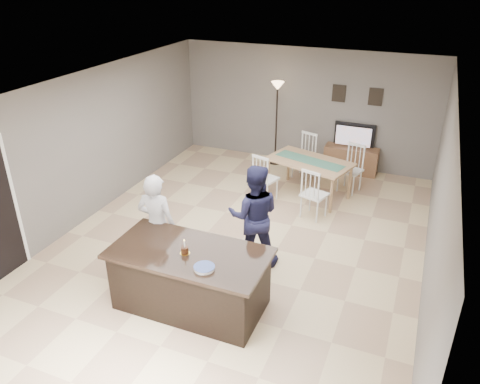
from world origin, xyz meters
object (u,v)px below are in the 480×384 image
at_px(plate_stack, 204,268).
at_px(man, 254,216).
at_px(television, 354,136).
at_px(tv_console, 351,160).
at_px(floor_lamp, 277,101).
at_px(kitchen_island, 191,279).
at_px(woman, 157,225).
at_px(dining_table, 309,167).
at_px(birthday_cake, 185,250).

bearing_deg(plate_stack, man, 88.16).
bearing_deg(television, tv_console, 90.00).
height_order(plate_stack, floor_lamp, floor_lamp).
bearing_deg(television, kitchen_island, 77.99).
relative_size(man, plate_stack, 6.22).
bearing_deg(woman, tv_console, -116.20).
height_order(plate_stack, dining_table, dining_table).
bearing_deg(tv_console, kitchen_island, -102.16).
height_order(tv_console, woman, woman).
xyz_separation_m(woman, birthday_cake, (0.80, -0.60, 0.12)).
bearing_deg(dining_table, floor_lamp, 146.69).
bearing_deg(television, plate_stack, 81.99).
distance_m(kitchen_island, man, 1.47).
bearing_deg(tv_console, television, 90.00).
height_order(kitchen_island, floor_lamp, floor_lamp).
bearing_deg(plate_stack, kitchen_island, 142.61).
xyz_separation_m(kitchen_island, tv_console, (1.20, 5.57, -0.15)).
distance_m(woman, plate_stack, 1.46).
relative_size(tv_console, plate_stack, 4.43).
distance_m(birthday_cake, plate_stack, 0.46).
distance_m(man, floor_lamp, 4.26).
xyz_separation_m(man, plate_stack, (-0.05, -1.63, 0.08)).
xyz_separation_m(tv_console, television, (0.00, 0.07, 0.56)).
bearing_deg(television, birthday_cake, 77.80).
bearing_deg(kitchen_island, man, 72.77).
bearing_deg(kitchen_island, woman, 146.66).
distance_m(tv_console, television, 0.57).
height_order(kitchen_island, plate_stack, plate_stack).
distance_m(plate_stack, dining_table, 4.32).
bearing_deg(television, woman, 68.20).
distance_m(man, birthday_cake, 1.48).
height_order(woman, birthday_cake, woman).
height_order(man, floor_lamp, floor_lamp).
bearing_deg(floor_lamp, television, 6.63).
distance_m(kitchen_island, woman, 1.07).
height_order(tv_console, floor_lamp, floor_lamp).
distance_m(kitchen_island, tv_console, 5.70).
bearing_deg(woman, floor_lamp, -97.16).
bearing_deg(woman, man, -151.60).
distance_m(television, birthday_cake, 5.83).
height_order(television, dining_table, television).
height_order(television, man, man).
bearing_deg(tv_console, plate_stack, -98.11).
distance_m(tv_console, dining_table, 1.69).
xyz_separation_m(tv_console, dining_table, (-0.59, -1.54, 0.34)).
xyz_separation_m(birthday_cake, dining_table, (0.64, 4.08, -0.31)).
bearing_deg(woman, television, -115.92).
xyz_separation_m(woman, dining_table, (1.44, 3.48, -0.19)).
distance_m(tv_console, man, 4.33).
xyz_separation_m(television, birthday_cake, (-1.23, -5.69, 0.09)).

